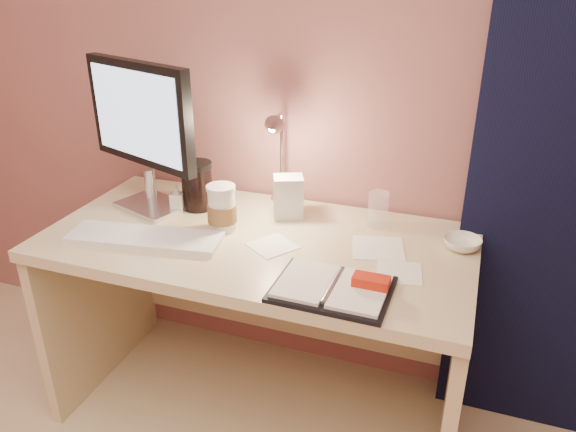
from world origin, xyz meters
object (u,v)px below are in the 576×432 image
(lotion_bottle, at_px, (177,198))
(clear_cup, at_px, (378,209))
(coffee_cup, at_px, (222,209))
(monitor, at_px, (143,124))
(keyboard, at_px, (145,238))
(planner, at_px, (335,287))
(desk_lamp, at_px, (269,151))
(desk, at_px, (266,285))
(dark_jar, at_px, (197,188))
(product_box, at_px, (288,197))
(bowl, at_px, (462,244))

(lotion_bottle, bearing_deg, clear_cup, 9.62)
(coffee_cup, bearing_deg, monitor, 167.04)
(keyboard, relative_size, lotion_bottle, 4.97)
(planner, bearing_deg, desk_lamp, 130.26)
(monitor, distance_m, keyboard, 0.40)
(monitor, bearing_deg, desk, 17.40)
(dark_jar, bearing_deg, lotion_bottle, -140.16)
(desk, height_order, product_box, product_box)
(planner, relative_size, lotion_bottle, 3.22)
(keyboard, height_order, product_box, product_box)
(dark_jar, bearing_deg, product_box, 6.31)
(clear_cup, bearing_deg, product_box, -173.72)
(desk_lamp, bearing_deg, product_box, -28.26)
(desk, bearing_deg, bowl, 6.37)
(coffee_cup, height_order, lotion_bottle, coffee_cup)
(clear_cup, height_order, bowl, clear_cup)
(coffee_cup, bearing_deg, dark_jar, 140.69)
(desk, relative_size, planner, 4.32)
(desk, relative_size, monitor, 2.64)
(keyboard, xyz_separation_m, coffee_cup, (0.20, 0.16, 0.06))
(desk_lamp, bearing_deg, dark_jar, -173.52)
(coffee_cup, xyz_separation_m, bowl, (0.77, 0.13, -0.06))
(monitor, bearing_deg, product_box, 30.57)
(dark_jar, xyz_separation_m, desk_lamp, (0.26, 0.07, 0.15))
(monitor, height_order, product_box, monitor)
(desk, relative_size, keyboard, 2.80)
(clear_cup, bearing_deg, lotion_bottle, -170.38)
(lotion_bottle, bearing_deg, monitor, -174.03)
(product_box, distance_m, desk_lamp, 0.17)
(clear_cup, bearing_deg, bowl, -14.89)
(monitor, xyz_separation_m, dark_jar, (0.16, 0.06, -0.24))
(desk, xyz_separation_m, coffee_cup, (-0.13, -0.06, 0.30))
(product_box, xyz_separation_m, desk_lamp, (-0.08, 0.03, 0.15))
(lotion_bottle, height_order, product_box, product_box)
(monitor, xyz_separation_m, coffee_cup, (0.32, -0.07, -0.24))
(desk, distance_m, clear_cup, 0.48)
(dark_jar, bearing_deg, desk_lamp, 14.67)
(coffee_cup, distance_m, dark_jar, 0.21)
(planner, distance_m, coffee_cup, 0.52)
(keyboard, height_order, clear_cup, clear_cup)
(keyboard, bearing_deg, monitor, 107.54)
(desk_lamp, bearing_deg, bowl, -14.20)
(monitor, height_order, bowl, monitor)
(bowl, xyz_separation_m, product_box, (-0.60, 0.04, 0.06))
(clear_cup, relative_size, dark_jar, 0.78)
(clear_cup, bearing_deg, desk_lamp, -179.33)
(dark_jar, bearing_deg, monitor, -159.70)
(desk, xyz_separation_m, desk_lamp, (-0.04, 0.14, 0.45))
(monitor, xyz_separation_m, lotion_bottle, (0.10, 0.01, -0.27))
(bowl, bearing_deg, product_box, 176.00)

